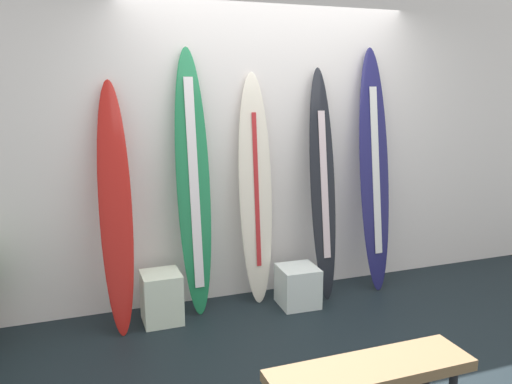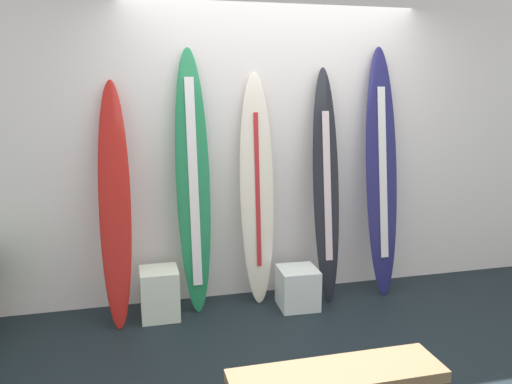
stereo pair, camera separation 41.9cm
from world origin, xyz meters
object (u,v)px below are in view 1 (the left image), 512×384
at_px(surfboard_charcoal, 323,185).
at_px(surfboard_navy, 374,172).
at_px(bench, 371,376).
at_px(surfboard_ivory, 256,190).
at_px(display_block_center, 298,286).
at_px(display_block_left, 162,297).
at_px(surfboard_crimson, 115,208).
at_px(surfboard_emerald, 193,186).

distance_m(surfboard_charcoal, surfboard_navy, 0.53).
relative_size(surfboard_charcoal, bench, 1.82).
distance_m(surfboard_charcoal, bench, 2.07).
distance_m(surfboard_ivory, display_block_center, 0.89).
bearing_deg(surfboard_ivory, surfboard_navy, -3.35).
relative_size(display_block_left, bench, 0.37).
xyz_separation_m(surfboard_crimson, bench, (1.08, -1.83, -0.56)).
bearing_deg(surfboard_crimson, surfboard_navy, 1.30).
xyz_separation_m(surfboard_emerald, display_block_center, (0.83, -0.21, -0.88)).
relative_size(surfboard_crimson, surfboard_navy, 0.87).
relative_size(display_block_center, bench, 0.31).
xyz_separation_m(surfboard_emerald, surfboard_charcoal, (1.13, -0.05, -0.06)).
bearing_deg(surfboard_charcoal, surfboard_emerald, 177.53).
relative_size(surfboard_navy, display_block_center, 6.43).
xyz_separation_m(surfboard_crimson, surfboard_navy, (2.27, 0.05, 0.13)).
bearing_deg(surfboard_emerald, display_block_left, -157.20).
relative_size(surfboard_charcoal, surfboard_navy, 0.92).
relative_size(surfboard_navy, display_block_left, 5.39).
xyz_separation_m(surfboard_crimson, surfboard_emerald, (0.62, 0.08, 0.11)).
distance_m(surfboard_crimson, surfboard_navy, 2.27).
bearing_deg(surfboard_crimson, surfboard_ivory, 5.76).
bearing_deg(surfboard_crimson, surfboard_emerald, 7.60).
bearing_deg(surfboard_crimson, display_block_left, -8.72).
distance_m(surfboard_crimson, surfboard_charcoal, 1.74).
height_order(surfboard_emerald, display_block_left, surfboard_emerald).
height_order(surfboard_crimson, display_block_center, surfboard_crimson).
relative_size(surfboard_emerald, surfboard_charcoal, 1.07).
xyz_separation_m(surfboard_emerald, surfboard_ivory, (0.54, 0.03, -0.08)).
bearing_deg(surfboard_charcoal, bench, -109.65).
xyz_separation_m(surfboard_navy, display_block_left, (-1.96, -0.10, -0.87)).
bearing_deg(surfboard_ivory, bench, -92.25).
relative_size(surfboard_crimson, surfboard_emerald, 0.88).
xyz_separation_m(surfboard_navy, bench, (-1.19, -1.88, -0.69)).
relative_size(surfboard_crimson, bench, 1.72).
bearing_deg(surfboard_charcoal, surfboard_crimson, -178.90).
height_order(surfboard_emerald, surfboard_charcoal, surfboard_emerald).
height_order(surfboard_charcoal, display_block_center, surfboard_charcoal).
relative_size(surfboard_ivory, surfboard_navy, 0.90).
xyz_separation_m(surfboard_charcoal, display_block_left, (-1.44, -0.08, -0.80)).
xyz_separation_m(display_block_center, bench, (-0.37, -1.70, 0.22)).
distance_m(surfboard_ivory, display_block_left, 1.16).
bearing_deg(display_block_left, display_block_center, -4.07).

